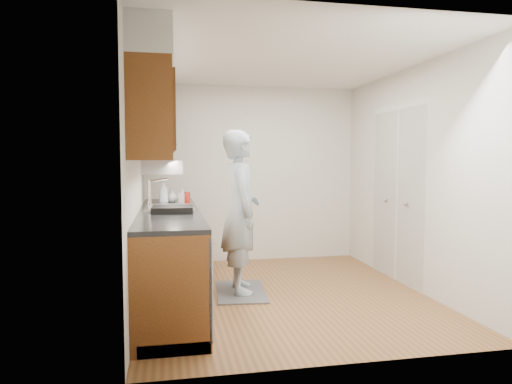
{
  "coord_description": "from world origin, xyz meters",
  "views": [
    {
      "loc": [
        -1.21,
        -4.72,
        1.45
      ],
      "look_at": [
        -0.25,
        0.25,
        1.1
      ],
      "focal_mm": 32.0,
      "sensor_mm": 36.0,
      "label": 1
    }
  ],
  "objects_px": {
    "dish_rack": "(173,210)",
    "soap_bottle_c": "(172,196)",
    "soap_bottle_a": "(164,192)",
    "person": "(241,201)",
    "soda_can": "(187,197)",
    "soap_bottle_b": "(182,196)"
  },
  "relations": [
    {
      "from": "dish_rack",
      "to": "soap_bottle_c",
      "type": "bearing_deg",
      "value": 93.13
    },
    {
      "from": "soap_bottle_c",
      "to": "soap_bottle_a",
      "type": "bearing_deg",
      "value": -122.95
    },
    {
      "from": "person",
      "to": "soda_can",
      "type": "relative_size",
      "value": 14.84
    },
    {
      "from": "soap_bottle_c",
      "to": "soda_can",
      "type": "distance_m",
      "value": 0.21
    },
    {
      "from": "soap_bottle_b",
      "to": "soap_bottle_c",
      "type": "xyz_separation_m",
      "value": [
        -0.13,
        0.09,
        -0.01
      ]
    },
    {
      "from": "soap_bottle_c",
      "to": "soda_can",
      "type": "relative_size",
      "value": 1.23
    },
    {
      "from": "soda_can",
      "to": "dish_rack",
      "type": "relative_size",
      "value": 0.34
    },
    {
      "from": "soda_can",
      "to": "soap_bottle_c",
      "type": "bearing_deg",
      "value": 146.4
    },
    {
      "from": "soda_can",
      "to": "dish_rack",
      "type": "bearing_deg",
      "value": -100.33
    },
    {
      "from": "soap_bottle_c",
      "to": "person",
      "type": "bearing_deg",
      "value": -44.45
    },
    {
      "from": "dish_rack",
      "to": "soda_can",
      "type": "bearing_deg",
      "value": 82.9
    },
    {
      "from": "soap_bottle_b",
      "to": "dish_rack",
      "type": "relative_size",
      "value": 0.45
    },
    {
      "from": "soap_bottle_a",
      "to": "soap_bottle_b",
      "type": "distance_m",
      "value": 0.23
    },
    {
      "from": "soap_bottle_c",
      "to": "soap_bottle_b",
      "type": "bearing_deg",
      "value": -36.02
    },
    {
      "from": "soap_bottle_b",
      "to": "soap_bottle_c",
      "type": "distance_m",
      "value": 0.16
    },
    {
      "from": "dish_rack",
      "to": "person",
      "type": "bearing_deg",
      "value": 31.17
    },
    {
      "from": "dish_rack",
      "to": "soap_bottle_a",
      "type": "bearing_deg",
      "value": 98.72
    },
    {
      "from": "person",
      "to": "soap_bottle_a",
      "type": "height_order",
      "value": "person"
    },
    {
      "from": "person",
      "to": "dish_rack",
      "type": "distance_m",
      "value": 0.83
    },
    {
      "from": "soap_bottle_c",
      "to": "dish_rack",
      "type": "relative_size",
      "value": 0.42
    },
    {
      "from": "soap_bottle_a",
      "to": "dish_rack",
      "type": "xyz_separation_m",
      "value": [
        0.09,
        -0.96,
        -0.11
      ]
    },
    {
      "from": "soap_bottle_b",
      "to": "soda_can",
      "type": "bearing_deg",
      "value": -27.15
    }
  ]
}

